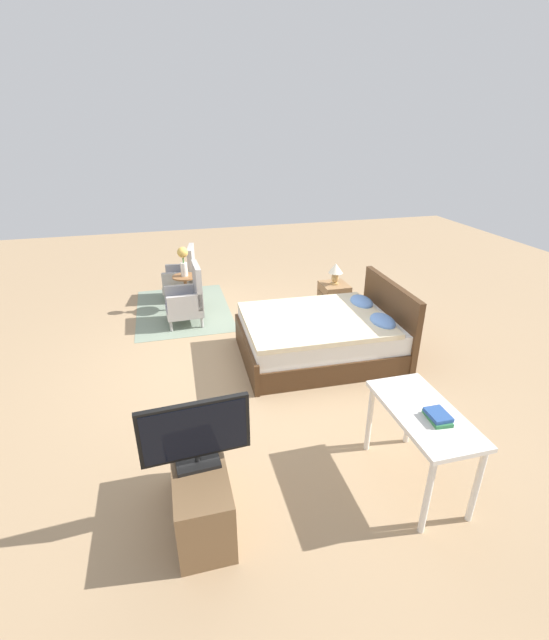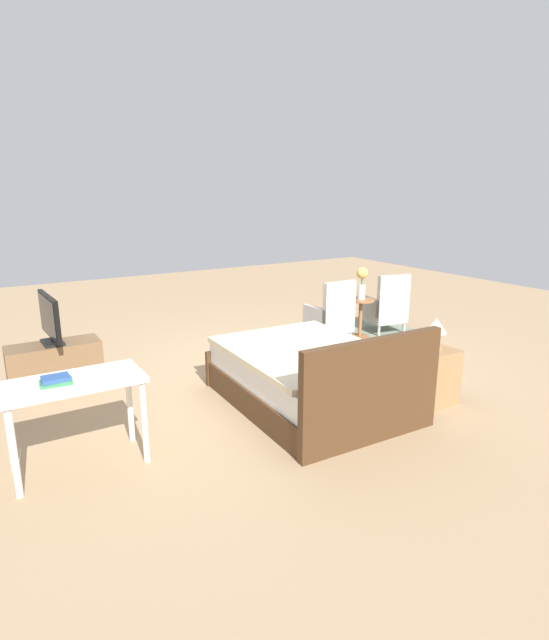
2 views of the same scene
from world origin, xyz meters
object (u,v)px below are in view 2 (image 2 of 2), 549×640
object	(u,v)px
armchair_by_window_left	(386,308)
table_lamp	(436,329)
armchair_by_window_right	(331,317)
book_stack	(56,380)
vanity_desk	(74,393)
tv_flatscreen	(50,319)
bed	(312,378)
tv_stand	(55,367)
nightstand	(432,376)
flower_vase	(362,280)
side_table	(360,313)

from	to	relation	value
armchair_by_window_left	table_lamp	size ratio (longest dim) A/B	2.79
armchair_by_window_right	book_stack	bearing A→B (deg)	23.06
vanity_desk	tv_flatscreen	bearing A→B (deg)	-92.90
bed	tv_stand	distance (m)	2.83
bed	armchair_by_window_left	world-z (taller)	bed
table_lamp	nightstand	bearing A→B (deg)	-90.00
bed	armchair_by_window_left	distance (m)	3.07
armchair_by_window_right	tv_flatscreen	distance (m)	3.72
table_lamp	vanity_desk	world-z (taller)	table_lamp
flower_vase	book_stack	xyz separation A→B (m)	(4.45, 1.65, -0.11)
bed	table_lamp	distance (m)	1.34
armchair_by_window_left	flower_vase	distance (m)	0.73
nightstand	book_stack	distance (m)	3.57
armchair_by_window_left	tv_stand	world-z (taller)	armchair_by_window_left
tv_stand	book_stack	bearing A→B (deg)	83.24
flower_vase	tv_flatscreen	bearing A→B (deg)	-2.58
tv_stand	tv_flatscreen	distance (m)	0.55
vanity_desk	book_stack	world-z (taller)	book_stack
nightstand	armchair_by_window_left	bearing A→B (deg)	-123.71
nightstand	book_stack	bearing A→B (deg)	-9.20
armchair_by_window_right	vanity_desk	xyz separation A→B (m)	(3.78, 1.63, 0.25)
side_table	armchair_by_window_right	bearing A→B (deg)	-1.60
table_lamp	flower_vase	bearing A→B (deg)	-113.26
table_lamp	book_stack	size ratio (longest dim) A/B	1.37
tv_stand	book_stack	size ratio (longest dim) A/B	3.98
side_table	nightstand	world-z (taller)	side_table
armchair_by_window_left	tv_flatscreen	size ratio (longest dim) A/B	1.15
armchair_by_window_left	side_table	distance (m)	0.54
side_table	flower_vase	distance (m)	0.51
tv_stand	book_stack	world-z (taller)	book_stack
vanity_desk	book_stack	distance (m)	0.19
armchair_by_window_left	tv_stand	xyz separation A→B (m)	(4.76, -0.18, -0.11)
bed	tv_stand	bearing A→B (deg)	-39.85
bed	flower_vase	xyz separation A→B (m)	(-2.05, -1.62, 0.58)
table_lamp	tv_stand	size ratio (longest dim) A/B	0.34
armchair_by_window_right	side_table	distance (m)	0.54
nightstand	vanity_desk	bearing A→B (deg)	-10.08
bed	tv_flatscreen	world-z (taller)	tv_flatscreen
bed	book_stack	bearing A→B (deg)	0.53
bed	nightstand	size ratio (longest dim) A/B	3.54
bed	armchair_by_window_left	bearing A→B (deg)	-147.63
tv_flatscreen	flower_vase	bearing A→B (deg)	177.42
nightstand	tv_flatscreen	bearing A→B (deg)	-36.24
bed	table_lamp	xyz separation A→B (m)	(-1.10, 0.59, 0.50)
armchair_by_window_left	table_lamp	xyz separation A→B (m)	(1.49, 2.23, 0.41)
bed	vanity_desk	size ratio (longest dim) A/B	1.97
bed	book_stack	world-z (taller)	bed
bed	vanity_desk	world-z (taller)	bed
armchair_by_window_left	table_lamp	distance (m)	2.71
armchair_by_window_right	table_lamp	distance (m)	2.30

